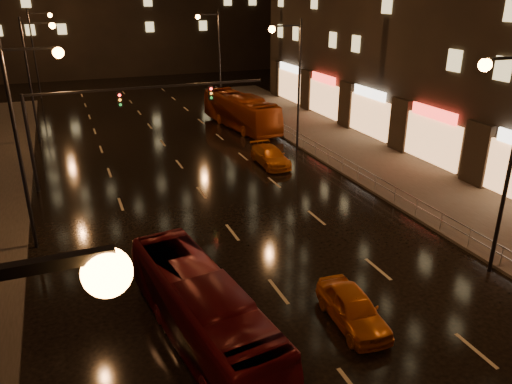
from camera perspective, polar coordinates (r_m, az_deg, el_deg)
ground at (r=35.32m, az=-8.00°, el=2.19°), size 140.00×140.00×0.00m
sidewalk_right at (r=36.48m, az=15.08°, el=2.40°), size 7.00×70.00×0.15m
traffic_signal at (r=33.28m, az=-17.01°, el=8.72°), size 15.31×0.32×6.20m
streetlight_right at (r=22.50m, az=26.48°, el=5.79°), size 2.64×0.50×10.00m
railing_right at (r=36.85m, az=8.31°, el=4.49°), size 0.05×56.00×1.00m
bus_red at (r=18.21m, az=-6.12°, el=-13.37°), size 3.52×9.79×2.67m
bus_curb at (r=46.58m, az=-1.77°, el=9.21°), size 3.94×11.32×3.09m
taxi_near at (r=19.75m, az=11.00°, el=-12.88°), size 1.87×4.08×1.35m
taxi_far at (r=36.46m, az=1.65°, el=4.13°), size 1.89×4.55×1.32m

